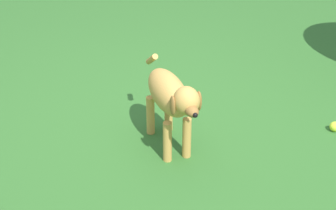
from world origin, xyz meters
TOP-DOWN VIEW (x-y plane):
  - ground at (0.00, 0.00)m, footprint 14.00×14.00m
  - dog at (-0.10, 0.10)m, footprint 0.75×0.41m
  - tennis_ball_0 at (-0.71, -0.79)m, footprint 0.07×0.07m

SIDE VIEW (x-z plane):
  - ground at x=0.00m, z-range 0.00..0.00m
  - tennis_ball_0 at x=-0.71m, z-range 0.00..0.07m
  - dog at x=-0.10m, z-range 0.09..0.63m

